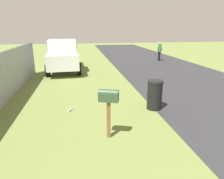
# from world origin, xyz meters

# --- Properties ---
(mailbox) EXTENTS (0.35, 0.55, 1.35)m
(mailbox) POSITION_xyz_m (6.52, 0.58, 1.08)
(mailbox) COLOR brown
(mailbox) RESTS_ON ground
(pickup_truck) EXTENTS (5.40, 2.33, 2.09)m
(pickup_truck) POSITION_xyz_m (15.62, 2.34, 1.10)
(pickup_truck) COLOR silver
(pickup_truck) RESTS_ON ground
(trash_bin) EXTENTS (0.55, 0.55, 1.06)m
(trash_bin) POSITION_xyz_m (8.21, -1.33, 0.53)
(trash_bin) COLOR black
(trash_bin) RESTS_ON ground
(pedestrian) EXTENTS (0.30, 0.52, 1.65)m
(pedestrian) POSITION_xyz_m (18.54, -5.67, 0.96)
(pedestrian) COLOR black
(pedestrian) RESTS_ON ground
(litter_bottle_midfield_b) EXTENTS (0.23, 0.17, 0.07)m
(litter_bottle_midfield_b) POSITION_xyz_m (8.48, 1.69, 0.04)
(litter_bottle_midfield_b) COLOR #B2D8BF
(litter_bottle_midfield_b) RESTS_ON ground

